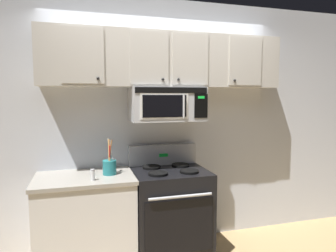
{
  "coord_description": "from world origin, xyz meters",
  "views": [
    {
      "loc": [
        -0.85,
        -2.48,
        1.66
      ],
      "look_at": [
        0.0,
        0.49,
        1.35
      ],
      "focal_mm": 32.18,
      "sensor_mm": 36.0,
      "label": 1
    }
  ],
  "objects_px": {
    "over_range_microwave": "(167,104)",
    "salt_shaker": "(93,175)",
    "stove_range": "(170,211)",
    "utensil_crock_teal": "(110,166)"
  },
  "relations": [
    {
      "from": "stove_range",
      "to": "utensil_crock_teal",
      "type": "height_order",
      "value": "utensil_crock_teal"
    },
    {
      "from": "stove_range",
      "to": "salt_shaker",
      "type": "relative_size",
      "value": 10.72
    },
    {
      "from": "utensil_crock_teal",
      "to": "salt_shaker",
      "type": "distance_m",
      "value": 0.24
    },
    {
      "from": "over_range_microwave",
      "to": "utensil_crock_teal",
      "type": "bearing_deg",
      "value": -169.4
    },
    {
      "from": "stove_range",
      "to": "over_range_microwave",
      "type": "relative_size",
      "value": 1.47
    },
    {
      "from": "utensil_crock_teal",
      "to": "salt_shaker",
      "type": "xyz_separation_m",
      "value": [
        -0.17,
        -0.17,
        -0.03
      ]
    },
    {
      "from": "over_range_microwave",
      "to": "salt_shaker",
      "type": "xyz_separation_m",
      "value": [
        -0.77,
        -0.29,
        -0.62
      ]
    },
    {
      "from": "salt_shaker",
      "to": "utensil_crock_teal",
      "type": "bearing_deg",
      "value": 45.92
    },
    {
      "from": "stove_range",
      "to": "utensil_crock_teal",
      "type": "relative_size",
      "value": 3.21
    },
    {
      "from": "utensil_crock_teal",
      "to": "over_range_microwave",
      "type": "bearing_deg",
      "value": 10.6
    }
  ]
}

